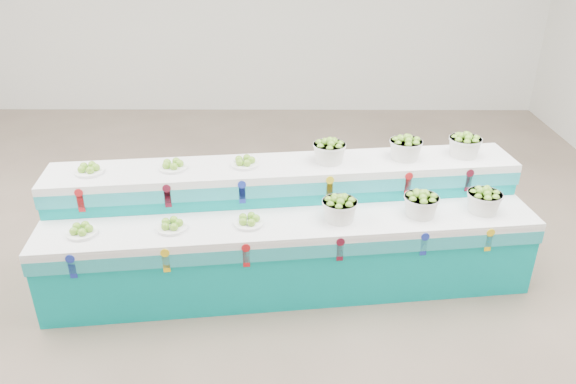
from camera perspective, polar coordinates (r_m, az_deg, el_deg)
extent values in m
plane|color=brown|center=(5.12, -9.86, -9.42)|extent=(10.00, 10.00, 0.00)
cylinder|color=white|center=(4.66, -20.84, -3.67)|extent=(0.28, 0.28, 0.09)
cylinder|color=white|center=(4.52, -12.10, -3.31)|extent=(0.28, 0.28, 0.09)
cylinder|color=white|center=(4.50, -4.12, -2.92)|extent=(0.28, 0.28, 0.09)
cylinder|color=white|center=(4.98, -20.15, 2.35)|extent=(0.28, 0.28, 0.09)
cylinder|color=white|center=(4.85, -11.98, 2.85)|extent=(0.28, 0.28, 0.09)
cylinder|color=white|center=(4.83, -4.55, 3.25)|extent=(0.28, 0.28, 0.09)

